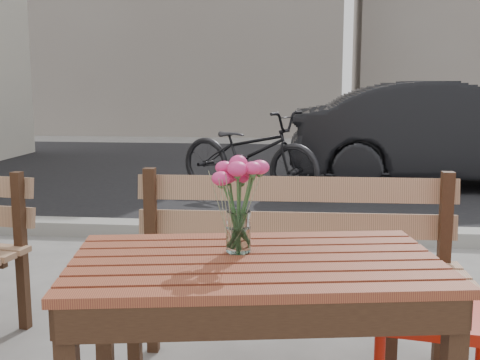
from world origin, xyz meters
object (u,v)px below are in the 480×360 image
object	(u,v)px
parked_car	(451,134)
main_table	(255,294)
red_chair	(461,297)
bicycle	(249,153)
main_vase	(238,192)

from	to	relation	value
parked_car	main_table	bearing A→B (deg)	160.92
main_table	red_chair	bearing A→B (deg)	10.83
main_table	parked_car	bearing A→B (deg)	61.83
parked_car	bicycle	bearing A→B (deg)	108.64
red_chair	main_vase	bearing A→B (deg)	-65.00
parked_car	bicycle	xyz separation A→B (m)	(-2.51, -0.89, -0.17)
main_table	parked_car	world-z (taller)	parked_car
main_table	main_vase	world-z (taller)	main_vase
main_table	bicycle	bearing A→B (deg)	85.92
bicycle	main_vase	bearing A→B (deg)	-146.64
parked_car	bicycle	world-z (taller)	parked_car
bicycle	parked_car	bearing A→B (deg)	-42.35
main_table	main_vase	size ratio (longest dim) A/B	3.96
parked_car	main_vase	bearing A→B (deg)	160.15
bicycle	red_chair	bearing A→B (deg)	-137.25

